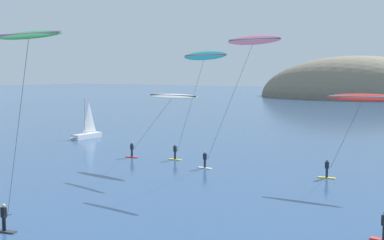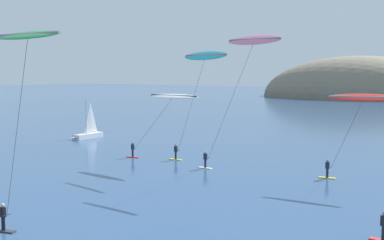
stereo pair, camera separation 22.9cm
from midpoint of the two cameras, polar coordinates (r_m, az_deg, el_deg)
sailboat_near at (r=70.64m, az=-12.31°, el=-1.62°), size 1.50×5.90×5.70m
kitesurfer_red at (r=43.39m, az=19.53°, el=1.88°), size 6.73×1.73×7.67m
kitesurfer_pink at (r=44.10m, az=7.11°, el=8.31°), size 8.79×1.59×12.85m
kitesurfer_green at (r=27.90m, az=-18.92°, el=7.50°), size 5.99×1.51×11.75m
kitesurfer_white at (r=49.62m, az=-2.47°, el=2.34°), size 9.89×1.71×7.28m
kitesurfer_cyan at (r=48.76m, az=1.45°, el=6.71°), size 7.75×2.01×11.62m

